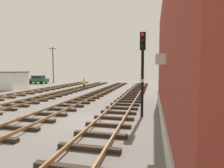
{
  "coord_description": "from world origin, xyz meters",
  "views": [
    {
      "loc": [
        3.43,
        -9.98,
        3.06
      ],
      "look_at": [
        -0.89,
        8.85,
        1.52
      ],
      "focal_mm": 29.16,
      "sensor_mm": 36.0,
      "label": 1
    }
  ],
  "objects_px": {
    "parked_car_green": "(38,79)",
    "parked_car_silver": "(3,79)",
    "brick_building": "(217,54)",
    "signal_mast": "(142,64)",
    "control_hut": "(14,80)",
    "parked_car_red": "(3,81)",
    "track_worker_foreground": "(84,83)",
    "utility_pole_far": "(53,64)"
  },
  "relations": [
    {
      "from": "signal_mast",
      "to": "utility_pole_far",
      "type": "distance_m",
      "value": 33.28
    },
    {
      "from": "parked_car_red",
      "to": "utility_pole_far",
      "type": "xyz_separation_m",
      "value": [
        5.36,
        8.66,
        3.35
      ]
    },
    {
      "from": "utility_pole_far",
      "to": "track_worker_foreground",
      "type": "bearing_deg",
      "value": -42.89
    },
    {
      "from": "control_hut",
      "to": "signal_mast",
      "type": "bearing_deg",
      "value": -30.97
    },
    {
      "from": "brick_building",
      "to": "parked_car_silver",
      "type": "bearing_deg",
      "value": 146.85
    },
    {
      "from": "brick_building",
      "to": "parked_car_red",
      "type": "relative_size",
      "value": 4.09
    },
    {
      "from": "brick_building",
      "to": "utility_pole_far",
      "type": "height_order",
      "value": "utility_pole_far"
    },
    {
      "from": "parked_car_red",
      "to": "parked_car_green",
      "type": "bearing_deg",
      "value": 64.15
    },
    {
      "from": "control_hut",
      "to": "parked_car_red",
      "type": "bearing_deg",
      "value": 144.77
    },
    {
      "from": "control_hut",
      "to": "brick_building",
      "type": "bearing_deg",
      "value": -28.41
    },
    {
      "from": "signal_mast",
      "to": "utility_pole_far",
      "type": "bearing_deg",
      "value": 130.15
    },
    {
      "from": "signal_mast",
      "to": "track_worker_foreground",
      "type": "height_order",
      "value": "signal_mast"
    },
    {
      "from": "parked_car_green",
      "to": "parked_car_silver",
      "type": "xyz_separation_m",
      "value": [
        -8.96,
        -0.13,
        0.0
      ]
    },
    {
      "from": "control_hut",
      "to": "parked_car_green",
      "type": "distance_m",
      "value": 11.35
    },
    {
      "from": "parked_car_green",
      "to": "parked_car_silver",
      "type": "height_order",
      "value": "same"
    },
    {
      "from": "signal_mast",
      "to": "parked_car_silver",
      "type": "bearing_deg",
      "value": 144.86
    },
    {
      "from": "control_hut",
      "to": "parked_car_red",
      "type": "xyz_separation_m",
      "value": [
        -6.36,
        4.49,
        -0.49
      ]
    },
    {
      "from": "parked_car_silver",
      "to": "parked_car_green",
      "type": "bearing_deg",
      "value": 0.82
    },
    {
      "from": "signal_mast",
      "to": "parked_car_silver",
      "type": "height_order",
      "value": "signal_mast"
    },
    {
      "from": "signal_mast",
      "to": "track_worker_foreground",
      "type": "relative_size",
      "value": 2.88
    },
    {
      "from": "track_worker_foreground",
      "to": "signal_mast",
      "type": "bearing_deg",
      "value": -56.18
    },
    {
      "from": "brick_building",
      "to": "track_worker_foreground",
      "type": "bearing_deg",
      "value": 131.52
    },
    {
      "from": "brick_building",
      "to": "parked_car_silver",
      "type": "relative_size",
      "value": 4.09
    },
    {
      "from": "parked_car_silver",
      "to": "signal_mast",
      "type": "bearing_deg",
      "value": -35.14
    },
    {
      "from": "track_worker_foreground",
      "to": "control_hut",
      "type": "bearing_deg",
      "value": -167.83
    },
    {
      "from": "parked_car_red",
      "to": "parked_car_silver",
      "type": "relative_size",
      "value": 1.0
    },
    {
      "from": "parked_car_red",
      "to": "utility_pole_far",
      "type": "distance_m",
      "value": 10.73
    },
    {
      "from": "signal_mast",
      "to": "utility_pole_far",
      "type": "height_order",
      "value": "utility_pole_far"
    },
    {
      "from": "brick_building",
      "to": "control_hut",
      "type": "bearing_deg",
      "value": 151.59
    },
    {
      "from": "parked_car_red",
      "to": "parked_car_silver",
      "type": "xyz_separation_m",
      "value": [
        -5.87,
        6.24,
        0.0
      ]
    },
    {
      "from": "control_hut",
      "to": "track_worker_foreground",
      "type": "distance_m",
      "value": 10.94
    },
    {
      "from": "parked_car_green",
      "to": "parked_car_red",
      "type": "distance_m",
      "value": 7.07
    },
    {
      "from": "utility_pole_far",
      "to": "parked_car_red",
      "type": "bearing_deg",
      "value": -121.76
    },
    {
      "from": "parked_car_red",
      "to": "control_hut",
      "type": "bearing_deg",
      "value": -35.23
    },
    {
      "from": "brick_building",
      "to": "parked_car_red",
      "type": "distance_m",
      "value": 35.62
    },
    {
      "from": "utility_pole_far",
      "to": "signal_mast",
      "type": "bearing_deg",
      "value": -49.85
    },
    {
      "from": "brick_building",
      "to": "track_worker_foreground",
      "type": "xyz_separation_m",
      "value": [
        -13.73,
        15.51,
        -2.96
      ]
    },
    {
      "from": "track_worker_foreground",
      "to": "utility_pole_far",
      "type": "bearing_deg",
      "value": 137.11
    },
    {
      "from": "signal_mast",
      "to": "parked_car_red",
      "type": "xyz_separation_m",
      "value": [
        -26.81,
        16.76,
        -2.48
      ]
    },
    {
      "from": "brick_building",
      "to": "utility_pole_far",
      "type": "distance_m",
      "value": 36.61
    },
    {
      "from": "brick_building",
      "to": "parked_car_silver",
      "type": "distance_m",
      "value": 43.87
    },
    {
      "from": "control_hut",
      "to": "track_worker_foreground",
      "type": "height_order",
      "value": "control_hut"
    }
  ]
}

